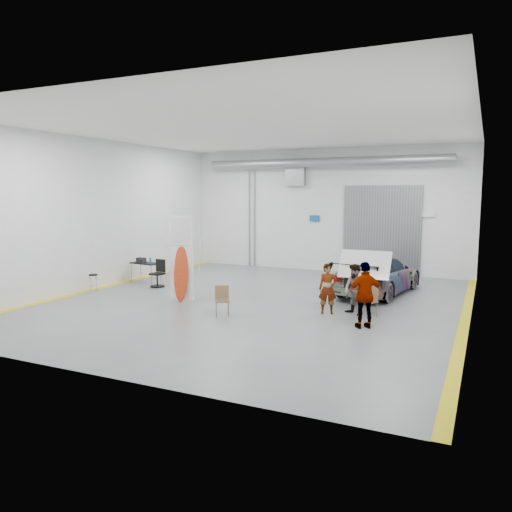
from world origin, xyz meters
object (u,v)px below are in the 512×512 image
at_px(folding_chair_near, 222,307).
at_px(sedan_car, 378,274).
at_px(person_c, 365,295).
at_px(work_table, 144,263).
at_px(person_b, 355,290).
at_px(person_a, 328,289).
at_px(surfboard_display, 181,265).
at_px(shop_stool, 94,283).
at_px(folding_chair_far, 368,307).
at_px(office_chair, 158,275).

bearing_deg(folding_chair_near, sedan_car, 25.79).
relative_size(person_c, work_table, 1.36).
relative_size(person_b, folding_chair_near, 1.76).
bearing_deg(person_c, person_a, -73.07).
xyz_separation_m(person_c, surfboard_display, (-6.69, 0.72, 0.36)).
bearing_deg(folding_chair_near, person_a, -1.43).
bearing_deg(folding_chair_near, person_b, -4.44).
bearing_deg(surfboard_display, shop_stool, 172.62).
bearing_deg(person_a, folding_chair_far, -13.98).
bearing_deg(person_c, sedan_car, -115.76).
distance_m(sedan_car, office_chair, 8.82).
height_order(person_b, work_table, person_b).
bearing_deg(person_c, folding_chair_far, -114.75).
bearing_deg(office_chair, person_c, -13.42).
distance_m(person_b, folding_chair_near, 4.21).
xyz_separation_m(folding_chair_far, work_table, (-10.22, 2.16, 0.54)).
bearing_deg(folding_chair_far, person_a, -143.81).
bearing_deg(surfboard_display, person_a, -0.66).
distance_m(sedan_car, person_c, 5.25).
relative_size(work_table, office_chair, 1.27).
xyz_separation_m(person_c, folding_chair_near, (-4.39, -0.42, -0.67)).
distance_m(surfboard_display, shop_stool, 4.22).
bearing_deg(person_a, person_b, -5.58).
bearing_deg(folding_chair_near, surfboard_display, 122.94).
relative_size(person_a, person_b, 1.00).
relative_size(sedan_car, person_c, 2.67).
distance_m(person_b, folding_chair_far, 0.68).
xyz_separation_m(person_b, folding_chair_near, (-3.75, -1.85, -0.52)).
xyz_separation_m(surfboard_display, shop_stool, (-4.11, 0.08, -0.97)).
height_order(person_b, surfboard_display, surfboard_display).
bearing_deg(surfboard_display, work_table, 136.90).
distance_m(sedan_car, folding_chair_near, 6.75).
bearing_deg(sedan_car, folding_chair_far, 105.73).
relative_size(person_b, folding_chair_far, 1.70).
bearing_deg(folding_chair_far, office_chair, -158.65).
relative_size(folding_chair_far, office_chair, 0.86).
distance_m(shop_stool, office_chair, 2.57).
xyz_separation_m(sedan_car, person_b, (0.03, -3.77, 0.07)).
bearing_deg(surfboard_display, sedan_car, 30.51).
bearing_deg(person_c, person_b, -98.93).
xyz_separation_m(person_a, folding_chair_near, (-2.93, -1.64, -0.52)).
bearing_deg(person_a, sedan_car, 58.88).
bearing_deg(shop_stool, office_chair, 49.92).
height_order(work_table, office_chair, office_chair).
relative_size(person_a, office_chair, 1.46).
distance_m(person_a, office_chair, 7.84).
xyz_separation_m(surfboard_display, folding_chair_near, (2.30, -1.14, -1.03)).
height_order(shop_stool, work_table, work_table).
bearing_deg(person_b, work_table, -157.92).
xyz_separation_m(sedan_car, work_table, (-9.74, -1.69, 0.09)).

